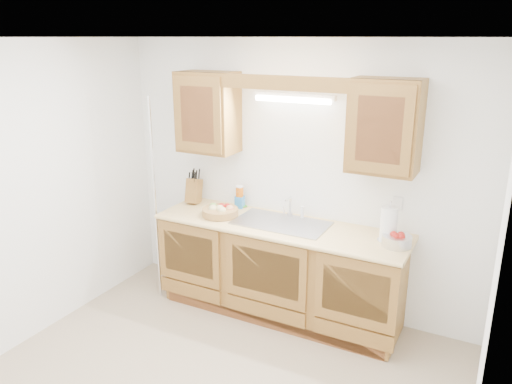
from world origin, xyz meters
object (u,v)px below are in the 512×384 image
Objects in this scene: fruit_basket at (220,211)px; paper_towel at (389,225)px; apple_bowl at (397,240)px; knife_block at (194,190)px.

fruit_basket is 1.21× the size of paper_towel.
fruit_basket is 1.54m from paper_towel.
paper_towel is 0.14m from apple_bowl.
paper_towel is at bearing 4.13° from fruit_basket.
apple_bowl is at bearing -14.02° from knife_block.
knife_block is (-0.44, 0.21, 0.08)m from fruit_basket.
knife_block is at bearing 154.30° from fruit_basket.
fruit_basket is at bearing -178.51° from apple_bowl.
apple_bowl is (0.09, -0.07, -0.09)m from paper_towel.
fruit_basket is at bearing -35.05° from knife_block.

